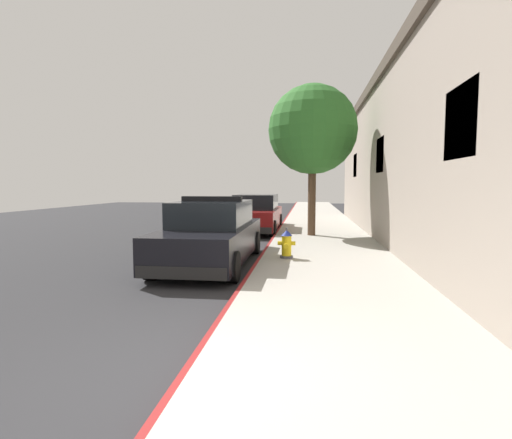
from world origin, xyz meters
TOP-DOWN VIEW (x-y plane):
  - ground_plane at (-4.31, 10.00)m, footprint 32.36×60.00m
  - sidewalk_pavement at (1.69, 10.00)m, footprint 3.37×60.00m
  - curb_painted_edge at (-0.04, 10.00)m, footprint 0.08×60.00m
  - storefront_building at (6.77, 9.58)m, footprint 7.04×24.16m
  - police_cruiser at (-1.20, 5.97)m, footprint 1.94×4.84m
  - parked_car_silver_ahead at (-1.01, 13.10)m, footprint 1.94×4.84m
  - fire_hydrant at (0.63, 6.31)m, footprint 0.44×0.40m
  - street_tree at (1.28, 11.02)m, footprint 3.16×3.16m

SIDE VIEW (x-z plane):
  - ground_plane at x=-4.31m, z-range -0.20..0.00m
  - sidewalk_pavement at x=1.69m, z-range 0.00..0.14m
  - curb_painted_edge at x=-0.04m, z-range 0.00..0.14m
  - fire_hydrant at x=0.63m, z-range 0.11..0.87m
  - parked_car_silver_ahead at x=-1.01m, z-range -0.04..1.52m
  - police_cruiser at x=-1.20m, z-range -0.10..1.58m
  - storefront_building at x=6.77m, z-range 0.01..5.64m
  - street_tree at x=1.28m, z-range 1.23..6.59m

